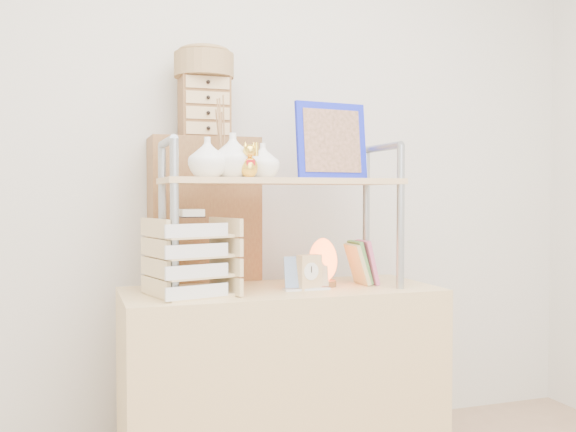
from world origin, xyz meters
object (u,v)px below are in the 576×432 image
desk (281,385)px  letter_tray (192,261)px  cabinet (204,296)px  salt_lamp (323,262)px

desk → letter_tray: 0.62m
cabinet → letter_tray: bearing=-106.1°
desk → salt_lamp: bearing=2.0°
cabinet → letter_tray: (-0.13, -0.44, 0.20)m
cabinet → letter_tray: size_ratio=4.37×
desk → salt_lamp: size_ratio=6.33×
cabinet → salt_lamp: bearing=-41.9°
desk → cabinet: bearing=121.5°
desk → cabinet: size_ratio=0.89×
desk → letter_tray: (-0.36, -0.07, 0.50)m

